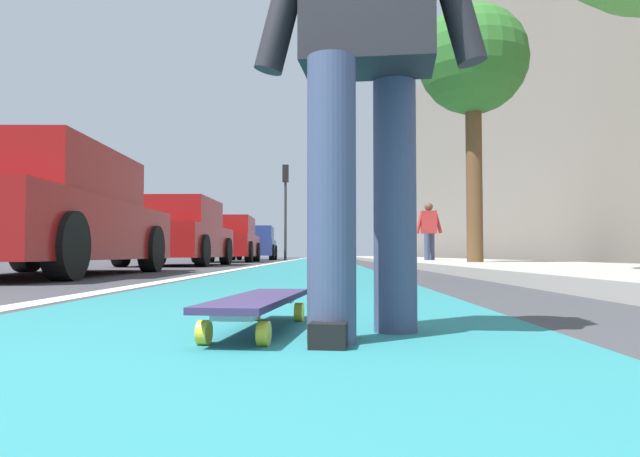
{
  "coord_description": "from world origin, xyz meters",
  "views": [
    {
      "loc": [
        -1.04,
        -0.31,
        0.25
      ],
      "look_at": [
        13.6,
        -0.14,
        0.91
      ],
      "focal_mm": 32.45,
      "sensor_mm": 36.0,
      "label": 1
    }
  ],
  "objects_px": {
    "skater_person": "(366,32)",
    "pedestrian_distant": "(429,229)",
    "skateboard": "(259,303)",
    "traffic_light": "(286,194)",
    "parked_car_end": "(255,244)",
    "parked_car_mid": "(178,234)",
    "parked_car_far": "(228,240)",
    "street_tree_mid": "(473,63)",
    "parked_car_near": "(42,215)"
  },
  "relations": [
    {
      "from": "parked_car_end",
      "to": "street_tree_mid",
      "type": "bearing_deg",
      "value": -158.85
    },
    {
      "from": "parked_car_mid",
      "to": "pedestrian_distant",
      "type": "bearing_deg",
      "value": -77.71
    },
    {
      "from": "skater_person",
      "to": "pedestrian_distant",
      "type": "distance_m",
      "value": 12.72
    },
    {
      "from": "parked_car_near",
      "to": "parked_car_far",
      "type": "bearing_deg",
      "value": -0.63
    },
    {
      "from": "street_tree_mid",
      "to": "traffic_light",
      "type": "bearing_deg",
      "value": 16.06
    },
    {
      "from": "traffic_light",
      "to": "street_tree_mid",
      "type": "distance_m",
      "value": 16.75
    },
    {
      "from": "parked_car_end",
      "to": "skateboard",
      "type": "bearing_deg",
      "value": -172.86
    },
    {
      "from": "parked_car_near",
      "to": "traffic_light",
      "type": "xyz_separation_m",
      "value": [
        19.9,
        -1.48,
        2.32
      ]
    },
    {
      "from": "skater_person",
      "to": "pedestrian_distant",
      "type": "relative_size",
      "value": 1.07
    },
    {
      "from": "parked_car_far",
      "to": "pedestrian_distant",
      "type": "distance_m",
      "value": 7.53
    },
    {
      "from": "skateboard",
      "to": "parked_car_mid",
      "type": "relative_size",
      "value": 0.21
    },
    {
      "from": "parked_car_mid",
      "to": "parked_car_end",
      "type": "xyz_separation_m",
      "value": [
        13.09,
        -0.1,
        0.01
      ]
    },
    {
      "from": "parked_car_far",
      "to": "parked_car_end",
      "type": "bearing_deg",
      "value": 0.0
    },
    {
      "from": "parked_car_near",
      "to": "traffic_light",
      "type": "bearing_deg",
      "value": -4.25
    },
    {
      "from": "parked_car_near",
      "to": "traffic_light",
      "type": "relative_size",
      "value": 1.05
    },
    {
      "from": "parked_car_end",
      "to": "pedestrian_distant",
      "type": "bearing_deg",
      "value": -153.94
    },
    {
      "from": "skateboard",
      "to": "pedestrian_distant",
      "type": "relative_size",
      "value": 0.56
    },
    {
      "from": "skater_person",
      "to": "parked_car_mid",
      "type": "height_order",
      "value": "skater_person"
    },
    {
      "from": "street_tree_mid",
      "to": "pedestrian_distant",
      "type": "bearing_deg",
      "value": 3.09
    },
    {
      "from": "street_tree_mid",
      "to": "skateboard",
      "type": "bearing_deg",
      "value": 161.32
    },
    {
      "from": "skateboard",
      "to": "street_tree_mid",
      "type": "distance_m",
      "value": 9.92
    },
    {
      "from": "parked_car_near",
      "to": "traffic_light",
      "type": "height_order",
      "value": "traffic_light"
    },
    {
      "from": "skateboard",
      "to": "skater_person",
      "type": "relative_size",
      "value": 0.52
    },
    {
      "from": "parked_car_end",
      "to": "traffic_light",
      "type": "height_order",
      "value": "traffic_light"
    },
    {
      "from": "parked_car_end",
      "to": "street_tree_mid",
      "type": "height_order",
      "value": "street_tree_mid"
    },
    {
      "from": "skateboard",
      "to": "traffic_light",
      "type": "xyz_separation_m",
      "value": [
        24.8,
        1.68,
        2.95
      ]
    },
    {
      "from": "parked_car_mid",
      "to": "parked_car_far",
      "type": "height_order",
      "value": "parked_car_far"
    },
    {
      "from": "street_tree_mid",
      "to": "pedestrian_distant",
      "type": "xyz_separation_m",
      "value": [
        3.63,
        0.2,
        -2.93
      ]
    },
    {
      "from": "parked_car_mid",
      "to": "street_tree_mid",
      "type": "height_order",
      "value": "street_tree_mid"
    },
    {
      "from": "parked_car_near",
      "to": "street_tree_mid",
      "type": "xyz_separation_m",
      "value": [
        3.82,
        -6.11,
        3.08
      ]
    },
    {
      "from": "parked_car_mid",
      "to": "traffic_light",
      "type": "distance_m",
      "value": 14.0
    },
    {
      "from": "skateboard",
      "to": "parked_car_near",
      "type": "bearing_deg",
      "value": 32.83
    },
    {
      "from": "skateboard",
      "to": "pedestrian_distant",
      "type": "distance_m",
      "value": 12.67
    },
    {
      "from": "skater_person",
      "to": "street_tree_mid",
      "type": "height_order",
      "value": "street_tree_mid"
    },
    {
      "from": "parked_car_mid",
      "to": "pedestrian_distant",
      "type": "relative_size",
      "value": 2.68
    },
    {
      "from": "skateboard",
      "to": "traffic_light",
      "type": "distance_m",
      "value": 25.03
    },
    {
      "from": "parked_car_mid",
      "to": "traffic_light",
      "type": "relative_size",
      "value": 0.93
    },
    {
      "from": "traffic_light",
      "to": "pedestrian_distant",
      "type": "distance_m",
      "value": 13.39
    },
    {
      "from": "skater_person",
      "to": "traffic_light",
      "type": "height_order",
      "value": "traffic_light"
    },
    {
      "from": "traffic_light",
      "to": "skater_person",
      "type": "bearing_deg",
      "value": -175.35
    },
    {
      "from": "skateboard",
      "to": "street_tree_mid",
      "type": "xyz_separation_m",
      "value": [
        8.72,
        -2.95,
        3.71
      ]
    },
    {
      "from": "skateboard",
      "to": "traffic_light",
      "type": "bearing_deg",
      "value": 3.88
    },
    {
      "from": "skateboard",
      "to": "parked_car_mid",
      "type": "distance_m",
      "value": 11.51
    },
    {
      "from": "parked_car_mid",
      "to": "parked_car_near",
      "type": "bearing_deg",
      "value": 179.65
    },
    {
      "from": "parked_car_near",
      "to": "pedestrian_distant",
      "type": "height_order",
      "value": "pedestrian_distant"
    },
    {
      "from": "street_tree_mid",
      "to": "skater_person",
      "type": "bearing_deg",
      "value": 163.65
    },
    {
      "from": "parked_car_end",
      "to": "parked_car_mid",
      "type": "bearing_deg",
      "value": 179.58
    },
    {
      "from": "skateboard",
      "to": "parked_car_far",
      "type": "relative_size",
      "value": 0.21
    },
    {
      "from": "traffic_light",
      "to": "street_tree_mid",
      "type": "height_order",
      "value": "street_tree_mid"
    },
    {
      "from": "traffic_light",
      "to": "pedestrian_distant",
      "type": "relative_size",
      "value": 2.88
    }
  ]
}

